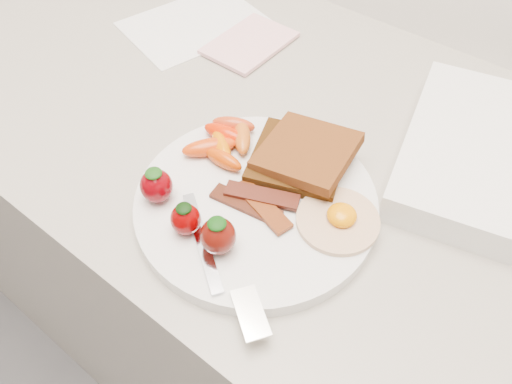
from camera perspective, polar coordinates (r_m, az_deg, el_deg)
The scene contains 11 objects.
counter at distance 1.01m, azimuth 3.52°, elevation -12.31°, with size 2.00×0.60×0.90m, color gray.
plate at distance 0.56m, azimuth 0.00°, elevation -1.26°, with size 0.27×0.27×0.02m, color white.
toast_lower at distance 0.58m, azimuth 4.85°, elevation 3.81°, with size 0.10×0.10×0.01m, color black.
toast_upper at distance 0.57m, azimuth 5.83°, elevation 4.61°, with size 0.10×0.10×0.01m, color #442111.
fried_egg at distance 0.53m, azimuth 9.46°, elevation -3.05°, with size 0.12×0.12×0.02m.
bacon_strips at distance 0.54m, azimuth 0.08°, elevation -1.12°, with size 0.10×0.06×0.01m.
baby_carrots at distance 0.60m, azimuth -3.51°, elevation 5.85°, with size 0.08×0.10×0.02m.
strawberries at distance 0.52m, azimuth -7.93°, elevation -2.34°, with size 0.13×0.05×0.04m.
fork at distance 0.49m, azimuth -3.82°, elevation -9.06°, with size 0.17×0.10×0.00m.
paper_sheet at distance 0.86m, azimuth -7.00°, elevation 18.54°, with size 0.16×0.21×0.00m, color white.
notepad at distance 0.80m, azimuth -0.72°, elevation 16.68°, with size 0.09×0.14×0.01m, color #F6B5BC.
Camera 1 is at (0.24, 1.29, 1.34)m, focal length 35.00 mm.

